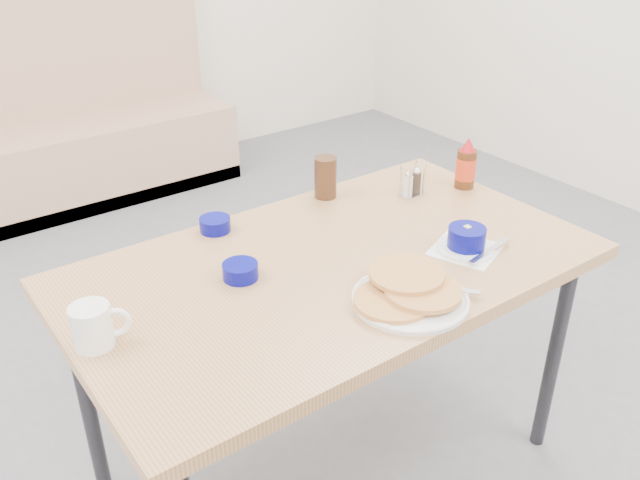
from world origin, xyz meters
TOP-DOWN VIEW (x-y plane):
  - booth_bench at (0.00, 2.78)m, footprint 1.90×0.56m
  - dining_table at (0.00, 0.25)m, footprint 1.40×0.80m
  - pancake_plate at (0.03, -0.01)m, footprint 0.30×0.28m
  - coffee_mug at (-0.64, 0.27)m, footprint 0.13×0.09m
  - grits_setting at (0.33, 0.08)m, footprint 0.24×0.22m
  - creamer_bowl at (-0.17, 0.59)m, footprint 0.09×0.09m
  - butter_bowl at (-0.24, 0.32)m, footprint 0.09×0.09m
  - amber_tumbler at (0.23, 0.59)m, footprint 0.08×0.08m
  - condiment_caddy at (0.46, 0.44)m, footprint 0.09×0.06m
  - syrup_bottle at (0.64, 0.38)m, footprint 0.07×0.07m

SIDE VIEW (x-z plane):
  - booth_bench at x=0.00m, z-range -0.26..0.96m
  - dining_table at x=0.00m, z-range 0.32..1.08m
  - creamer_bowl at x=-0.17m, z-range 0.76..0.80m
  - butter_bowl at x=-0.24m, z-range 0.76..0.80m
  - pancake_plate at x=0.03m, z-range 0.76..0.81m
  - grits_setting at x=0.33m, z-range 0.75..0.83m
  - condiment_caddy at x=0.46m, z-range 0.74..0.85m
  - coffee_mug at x=-0.64m, z-range 0.76..0.86m
  - amber_tumbler at x=0.23m, z-range 0.76..0.89m
  - syrup_bottle at x=0.64m, z-range 0.75..0.92m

